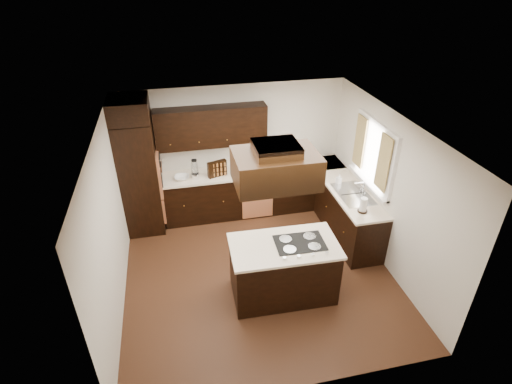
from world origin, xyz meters
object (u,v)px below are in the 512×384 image
(oven_column, at_px, (140,177))
(range_hood, at_px, (276,169))
(island, at_px, (283,271))
(spice_rack, at_px, (217,169))

(oven_column, bearing_deg, range_hood, -50.26)
(oven_column, distance_m, island, 3.10)
(island, xyz_separation_m, spice_rack, (-0.65, 2.25, 0.63))
(island, bearing_deg, spice_rack, 107.97)
(island, distance_m, range_hood, 1.73)
(range_hood, bearing_deg, oven_column, 129.74)
(spice_rack, bearing_deg, oven_column, 161.55)
(oven_column, height_order, spice_rack, oven_column)
(oven_column, height_order, range_hood, range_hood)
(range_hood, relative_size, spice_rack, 2.91)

